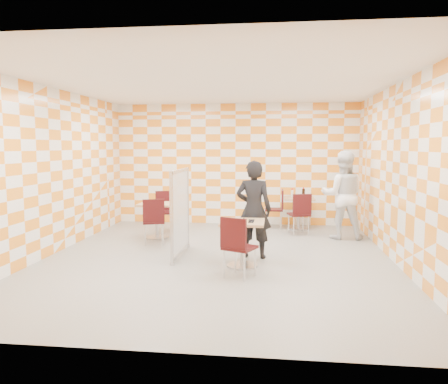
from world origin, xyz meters
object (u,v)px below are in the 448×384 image
object	(u,v)px
chair_second_front	(300,211)
chair_empty_far	(165,208)
second_table	(299,208)
sport_bottle	(292,193)
empty_table	(157,214)
man_dark	(254,209)
partition	(180,212)
chair_second_side	(278,206)
chair_empty_near	(154,218)
man_white	(343,195)
soda_bottle	(303,193)
main_table	(242,236)
chair_main_front	(237,243)

from	to	relation	value
chair_second_front	chair_empty_far	distance (m)	3.06
second_table	sport_bottle	size ratio (longest dim) A/B	3.75
empty_table	man_dark	size ratio (longest dim) A/B	0.44
partition	man_dark	size ratio (longest dim) A/B	0.91
chair_second_side	chair_empty_far	distance (m)	2.66
chair_empty_far	man_dark	size ratio (longest dim) A/B	0.54
man_dark	second_table	bearing A→B (deg)	-101.39
chair_second_side	man_dark	distance (m)	2.87
man_dark	sport_bottle	size ratio (longest dim) A/B	8.54
chair_second_front	sport_bottle	distance (m)	0.96
chair_empty_near	sport_bottle	distance (m)	3.55
chair_empty_far	sport_bottle	distance (m)	3.03
man_dark	man_white	bearing A→B (deg)	-127.17
chair_second_front	soda_bottle	bearing A→B (deg)	82.31
main_table	chair_second_front	size ratio (longest dim) A/B	0.81
chair_second_side	chair_empty_far	size ratio (longest dim) A/B	1.00
chair_main_front	chair_second_side	bearing A→B (deg)	81.37
chair_empty_near	chair_empty_far	world-z (taller)	same
empty_table	man_white	xyz separation A→B (m)	(3.92, 0.43, 0.42)
chair_empty_near	man_dark	distance (m)	2.17
second_table	partition	size ratio (longest dim) A/B	0.48
empty_table	chair_second_side	size ratio (longest dim) A/B	0.81
chair_main_front	partition	xyz separation A→B (m)	(-1.12, 1.25, 0.25)
chair_empty_near	second_table	bearing A→B (deg)	34.71
chair_second_front	chair_main_front	bearing A→B (deg)	-108.44
chair_empty_far	man_dark	distance (m)	3.04
empty_table	chair_empty_near	world-z (taller)	chair_empty_near
chair_second_side	soda_bottle	size ratio (longest dim) A/B	4.02
main_table	chair_main_front	size ratio (longest dim) A/B	0.81
chair_second_front	partition	bearing A→B (deg)	-137.17
chair_main_front	chair_second_side	size ratio (longest dim) A/B	1.00
chair_main_front	man_dark	bearing A→B (deg)	81.85
man_white	chair_main_front	bearing A→B (deg)	60.83
chair_empty_near	man_dark	xyz separation A→B (m)	(2.01, -0.75, 0.31)
chair_second_front	man_dark	bearing A→B (deg)	-114.38
sport_bottle	soda_bottle	world-z (taller)	soda_bottle
chair_empty_far	man_dark	bearing A→B (deg)	-45.01
second_table	man_white	distance (m)	1.35
chair_empty_far	man_dark	world-z (taller)	man_dark
chair_main_front	soda_bottle	world-z (taller)	soda_bottle
empty_table	sport_bottle	size ratio (longest dim) A/B	3.75
chair_empty_near	man_dark	world-z (taller)	man_dark
second_table	partition	xyz separation A→B (m)	(-2.23, -2.82, 0.28)
chair_empty_near	chair_empty_far	size ratio (longest dim) A/B	1.00
partition	main_table	bearing A→B (deg)	-26.98
chair_main_front	partition	world-z (taller)	partition
empty_table	soda_bottle	xyz separation A→B (m)	(3.17, 1.49, 0.34)
chair_empty_near	partition	distance (m)	1.08
man_dark	main_table	bearing A→B (deg)	83.18
chair_empty_near	man_white	xyz separation A→B (m)	(3.80, 1.08, 0.38)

